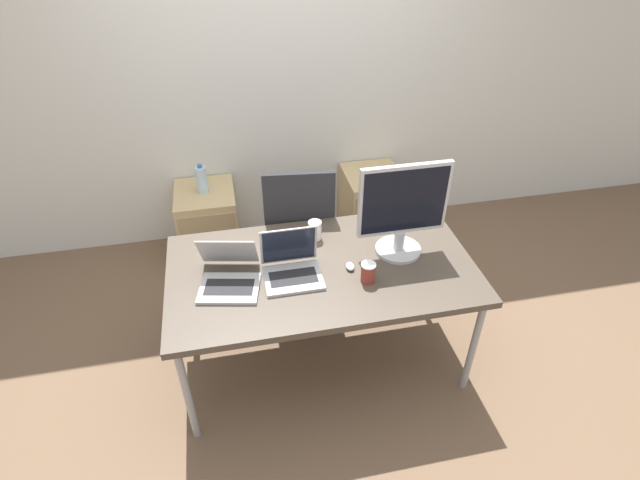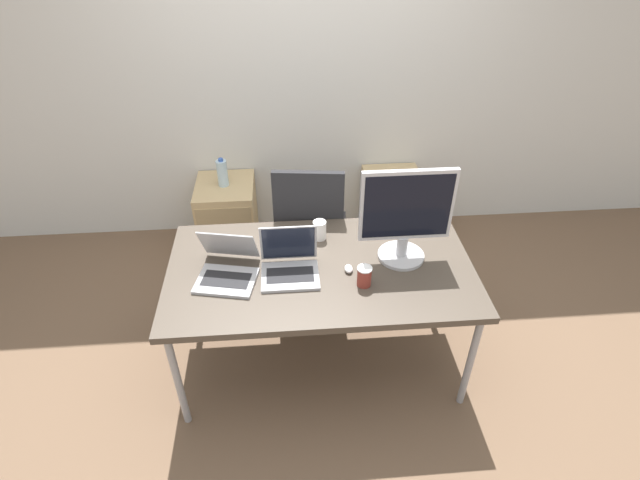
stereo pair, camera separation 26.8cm
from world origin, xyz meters
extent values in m
plane|color=brown|center=(0.00, 0.00, 0.00)|extent=(14.00, 14.00, 0.00)
cube|color=silver|center=(0.00, 1.52, 1.30)|extent=(10.00, 0.05, 2.60)
cube|color=#473D33|center=(0.00, 0.00, 0.71)|extent=(1.68, 0.92, 0.04)
cylinder|color=#99999E|center=(-0.78, -0.40, 0.34)|extent=(0.04, 0.04, 0.69)
cylinder|color=#99999E|center=(0.78, -0.40, 0.34)|extent=(0.04, 0.04, 0.69)
cylinder|color=#99999E|center=(-0.78, 0.40, 0.34)|extent=(0.04, 0.04, 0.69)
cylinder|color=#99999E|center=(0.78, 0.40, 0.34)|extent=(0.04, 0.04, 0.69)
cylinder|color=#232326|center=(0.00, 0.76, 0.02)|extent=(0.56, 0.56, 0.04)
cylinder|color=gray|center=(0.00, 0.76, 0.22)|extent=(0.05, 0.05, 0.38)
cube|color=#232326|center=(0.00, 0.76, 0.41)|extent=(0.53, 0.53, 0.07)
cube|color=#232326|center=(-0.04, 0.50, 0.75)|extent=(0.44, 0.09, 0.60)
cube|color=tan|center=(-0.64, 1.24, 0.28)|extent=(0.44, 0.48, 0.56)
cube|color=tan|center=(-0.64, 1.00, 0.28)|extent=(0.41, 0.01, 0.45)
cube|color=tan|center=(0.68, 1.24, 0.28)|extent=(0.44, 0.48, 0.56)
cube|color=tan|center=(0.68, 1.00, 0.28)|extent=(0.41, 0.01, 0.45)
cylinder|color=silver|center=(-0.64, 1.24, 0.66)|extent=(0.08, 0.08, 0.20)
cylinder|color=#3359B2|center=(-0.64, 1.24, 0.77)|extent=(0.04, 0.04, 0.02)
cube|color=#ADADB2|center=(-0.17, -0.08, 0.74)|extent=(0.31, 0.24, 0.02)
cube|color=black|center=(-0.17, -0.08, 0.75)|extent=(0.25, 0.13, 0.00)
cube|color=#ADADB2|center=(-0.17, 0.06, 0.86)|extent=(0.31, 0.04, 0.23)
cube|color=black|center=(-0.17, 0.05, 0.87)|extent=(0.28, 0.03, 0.21)
cube|color=#ADADB2|center=(-0.51, -0.09, 0.74)|extent=(0.35, 0.29, 0.02)
cube|color=black|center=(-0.51, -0.09, 0.75)|extent=(0.27, 0.18, 0.00)
cube|color=#ADADB2|center=(-0.49, 0.08, 0.85)|extent=(0.32, 0.17, 0.21)
cube|color=black|center=(-0.49, 0.07, 0.86)|extent=(0.30, 0.16, 0.19)
cylinder|color=#B7B7BC|center=(0.46, 0.05, 0.74)|extent=(0.26, 0.26, 0.02)
cylinder|color=#B7B7BC|center=(0.46, 0.05, 0.81)|extent=(0.06, 0.06, 0.12)
cube|color=#B7B7BC|center=(0.46, 0.05, 1.07)|extent=(0.50, 0.03, 0.41)
cube|color=black|center=(0.46, 0.04, 1.07)|extent=(0.46, 0.00, 0.37)
ellipsoid|color=silver|center=(0.15, -0.05, 0.75)|extent=(0.04, 0.07, 0.03)
cylinder|color=white|center=(0.02, 0.27, 0.79)|extent=(0.08, 0.08, 0.12)
cylinder|color=maroon|center=(0.21, -0.16, 0.78)|extent=(0.07, 0.07, 0.10)
cylinder|color=white|center=(0.21, -0.16, 0.84)|extent=(0.08, 0.08, 0.01)
camera|label=1|loc=(-0.44, -2.07, 2.47)|focal=28.00mm
camera|label=2|loc=(-0.17, -2.11, 2.47)|focal=28.00mm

